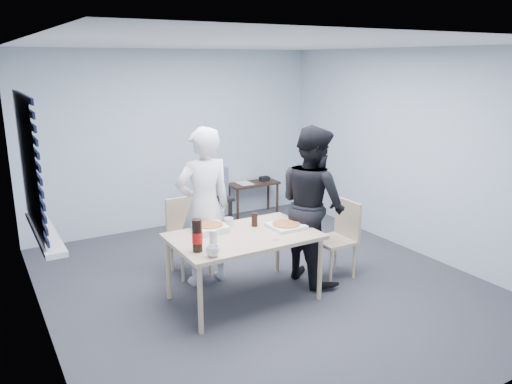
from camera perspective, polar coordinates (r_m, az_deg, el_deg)
room at (r=4.96m, az=-24.12°, el=1.85°), size 5.00×5.00×5.00m
dining_table at (r=5.14m, az=-1.41°, el=-5.51°), size 1.48×0.94×0.72m
chair_far at (r=5.92m, az=-7.92°, el=-4.34°), size 0.42×0.42×0.89m
chair_right at (r=5.86m, az=9.59°, el=-4.63°), size 0.42×0.42×0.89m
person_white at (r=5.51m, az=-5.96°, el=-1.70°), size 0.65×0.42×1.77m
person_black at (r=5.60m, az=6.46°, el=-1.42°), size 0.47×0.86×1.77m
side_table at (r=8.01m, az=-0.29°, el=0.53°), size 0.81×0.36×0.54m
stool at (r=7.20m, az=-4.50°, el=-1.43°), size 0.39×0.39×0.54m
backpack at (r=7.10m, az=-4.50°, el=1.02°), size 0.31×0.23×0.43m
pizza_box_a at (r=5.22m, az=-5.21°, el=-4.10°), size 0.31×0.31×0.08m
pizza_box_b at (r=5.32m, az=3.45°, el=-3.84°), size 0.34×0.34×0.05m
mug_a at (r=4.57m, az=-4.96°, el=-6.76°), size 0.17×0.17×0.10m
mug_b at (r=5.36m, az=-3.12°, el=-3.45°), size 0.10×0.10×0.09m
cola_glass at (r=5.35m, az=-0.17°, el=-3.17°), size 0.08×0.08×0.15m
soda_bottle at (r=4.66m, az=-6.74°, el=-5.02°), size 0.10×0.10×0.31m
plastic_cups at (r=4.74m, az=-4.88°, el=-5.40°), size 0.08×0.08×0.18m
rubber_band at (r=4.97m, az=2.22°, el=-5.49°), size 0.06×0.06×0.00m
papers at (r=7.94m, az=-1.32°, el=1.02°), size 0.23×0.30×0.00m
black_box at (r=8.11m, az=0.98°, el=1.54°), size 0.17×0.13×0.07m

